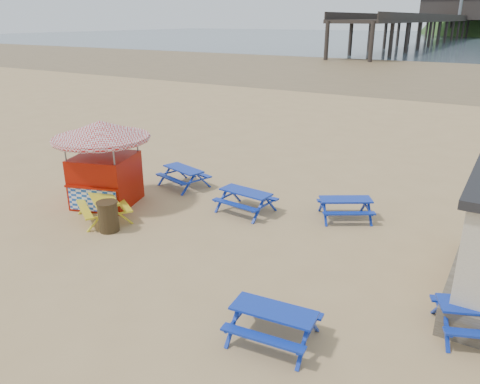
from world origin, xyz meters
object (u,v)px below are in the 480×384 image
Objects in this scene: picnic_table_blue_b at (246,201)px; ice_cream_kiosk at (103,152)px; picnic_table_blue_a at (184,177)px; litter_bin at (108,216)px; picnic_table_yellow at (104,208)px.

ice_cream_kiosk is at bearing -152.32° from picnic_table_blue_b.
picnic_table_blue_a is at bearing 169.69° from picnic_table_blue_b.
picnic_table_blue_a is 2.18× the size of litter_bin.
ice_cream_kiosk is at bearing 163.55° from picnic_table_yellow.
litter_bin reaches higher than picnic_table_blue_a.
picnic_table_blue_a is 0.50× the size of ice_cream_kiosk.
litter_bin is at bearing -4.07° from picnic_table_yellow.
picnic_table_blue_b is at bearing -0.11° from picnic_table_blue_a.
ice_cream_kiosk is (-0.98, 1.10, 1.56)m from picnic_table_yellow.
litter_bin is (0.56, -4.68, 0.12)m from picnic_table_blue_a.
picnic_table_blue_b is 0.46× the size of ice_cream_kiosk.
picnic_table_blue_b reaches higher than picnic_table_blue_a.
picnic_table_yellow is 1.07m from litter_bin.
picnic_table_blue_a is 1.10× the size of picnic_table_blue_b.
litter_bin is at bearing -60.89° from ice_cream_kiosk.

